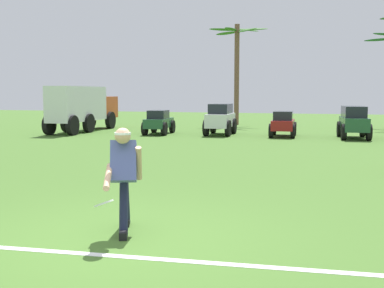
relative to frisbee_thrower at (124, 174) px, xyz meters
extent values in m
plane|color=#426A27|center=(0.03, -0.30, -0.80)|extent=(80.00, 80.00, 0.00)
cube|color=white|center=(0.03, -0.91, -0.80)|extent=(27.49, 2.65, 0.01)
cylinder|color=#191E38|center=(0.03, -0.07, -0.44)|extent=(0.24, 0.37, 0.72)
cube|color=black|center=(0.09, -0.22, -0.75)|extent=(0.19, 0.28, 0.10)
cylinder|color=#191E38|center=(-0.09, 0.22, -0.44)|extent=(0.27, 0.45, 0.69)
cube|color=black|center=(-0.14, 0.36, -0.75)|extent=(0.19, 0.28, 0.10)
cube|color=#4C5699|center=(0.00, 0.00, 0.17)|extent=(0.45, 0.47, 0.58)
sphere|color=tan|center=(0.03, -0.08, 0.52)|extent=(0.27, 0.27, 0.21)
cylinder|color=white|center=(0.03, -0.08, 0.55)|extent=(0.28, 0.28, 0.03)
cylinder|color=tan|center=(-0.06, -0.33, 0.02)|extent=(0.29, 0.56, 0.27)
cylinder|color=tan|center=(0.17, 0.12, 0.14)|extent=(0.18, 0.29, 0.49)
cylinder|color=white|center=(0.06, -0.70, -0.23)|extent=(0.27, 0.28, 0.11)
cube|color=#235133|center=(-5.28, 14.93, -0.29)|extent=(1.13, 2.28, 0.42)
cube|color=#1E232B|center=(-5.27, 14.83, 0.11)|extent=(0.91, 1.18, 0.38)
cylinder|color=black|center=(-5.81, 15.65, -0.50)|extent=(0.24, 0.62, 0.60)
cylinder|color=black|center=(-4.91, 15.74, -0.50)|extent=(0.24, 0.62, 0.60)
cylinder|color=black|center=(-5.64, 14.11, -0.50)|extent=(0.24, 0.62, 0.60)
cylinder|color=black|center=(-4.75, 14.21, -0.50)|extent=(0.24, 0.62, 0.60)
cube|color=silver|center=(-2.46, 15.35, -0.14)|extent=(1.10, 2.40, 0.60)
cube|color=#1E232B|center=(-2.47, 15.40, 0.38)|extent=(0.94, 1.59, 0.44)
cylinder|color=black|center=(-2.99, 16.10, -0.44)|extent=(0.22, 0.73, 0.72)
cylinder|color=black|center=(-2.01, 16.15, -0.44)|extent=(0.22, 0.73, 0.72)
cylinder|color=black|center=(-2.91, 14.55, -0.44)|extent=(0.22, 0.73, 0.72)
cylinder|color=black|center=(-1.93, 14.60, -0.44)|extent=(0.22, 0.73, 0.72)
cube|color=maroon|center=(0.35, 15.37, -0.29)|extent=(1.02, 2.25, 0.42)
cube|color=#1E232B|center=(0.35, 15.27, 0.11)|extent=(0.85, 1.14, 0.38)
cylinder|color=black|center=(-0.15, 16.11, -0.50)|extent=(0.21, 0.61, 0.60)
cylinder|color=black|center=(0.75, 16.16, -0.50)|extent=(0.21, 0.61, 0.60)
cylinder|color=black|center=(-0.06, 14.57, -0.50)|extent=(0.21, 0.61, 0.60)
cylinder|color=black|center=(0.84, 14.62, -0.50)|extent=(0.21, 0.61, 0.60)
cube|color=#235133|center=(3.26, 15.29, -0.20)|extent=(1.21, 2.49, 0.55)
cube|color=#1E232B|center=(3.24, 15.44, 0.31)|extent=(1.03, 1.88, 0.46)
cylinder|color=black|center=(2.70, 16.07, -0.47)|extent=(0.25, 0.68, 0.66)
cylinder|color=black|center=(3.65, 16.17, -0.47)|extent=(0.25, 0.68, 0.66)
cylinder|color=black|center=(2.87, 14.41, -0.47)|extent=(0.25, 0.68, 0.66)
cylinder|color=black|center=(3.83, 14.51, -0.47)|extent=(0.25, 0.68, 0.66)
cube|color=#CC4C19|center=(-9.55, 17.62, 0.32)|extent=(1.16, 1.76, 1.15)
cube|color=white|center=(-9.36, 14.68, 0.57)|extent=(1.42, 4.27, 1.65)
cylinder|color=black|center=(-10.10, 17.24, -0.35)|extent=(0.30, 0.91, 0.90)
cylinder|color=black|center=(-8.96, 17.32, -0.35)|extent=(0.30, 0.91, 0.90)
cylinder|color=black|center=(-9.94, 14.64, -0.35)|extent=(0.30, 0.91, 0.90)
cylinder|color=black|center=(-8.79, 14.71, -0.35)|extent=(0.30, 0.91, 0.90)
cylinder|color=black|center=(-9.83, 12.99, -0.35)|extent=(0.30, 0.91, 0.90)
cylinder|color=black|center=(-8.68, 13.07, -0.35)|extent=(0.30, 0.91, 0.90)
cylinder|color=brown|center=(-3.26, 22.56, 2.16)|extent=(0.29, 0.29, 5.92)
ellipsoid|color=#366D27|center=(-2.34, 22.55, 4.78)|extent=(1.83, 0.27, 0.16)
ellipsoid|color=#366D27|center=(-2.75, 23.28, 4.85)|extent=(1.23, 1.59, 0.15)
ellipsoid|color=#366D27|center=(-3.37, 23.36, 4.90)|extent=(0.48, 1.64, 0.14)
ellipsoid|color=#366D27|center=(-4.02, 23.04, 4.67)|extent=(1.65, 1.17, 0.19)
ellipsoid|color=#366D27|center=(-3.98, 22.07, 4.77)|extent=(1.59, 1.19, 0.17)
ellipsoid|color=#366D27|center=(-3.46, 21.82, 4.74)|extent=(0.63, 1.54, 0.19)
ellipsoid|color=#366D27|center=(-2.56, 21.86, 4.66)|extent=(1.58, 1.56, 0.18)
ellipsoid|color=#295D36|center=(4.73, 23.26, 4.04)|extent=(1.86, 1.13, 0.18)
camera|label=1|loc=(2.75, -5.77, 1.08)|focal=45.00mm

